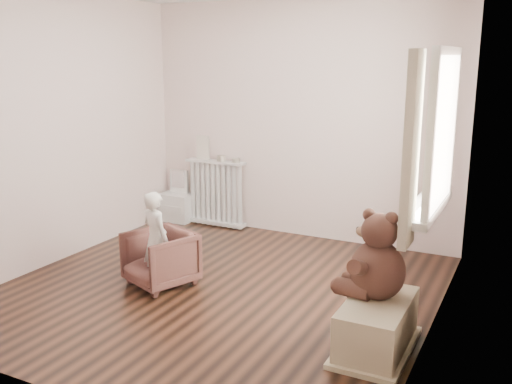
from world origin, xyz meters
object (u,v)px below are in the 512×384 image
at_px(toy_vanity, 177,199).
at_px(teddy_bear, 378,255).
at_px(child, 156,239).
at_px(toy_bench, 377,323).
at_px(plush_cat, 434,182).
at_px(armchair, 160,258).
at_px(radiator, 216,194).

distance_m(toy_vanity, teddy_bear, 3.65).
distance_m(child, teddy_bear, 2.02).
distance_m(toy_bench, plush_cat, 1.33).
bearing_deg(child, plush_cat, -137.97).
bearing_deg(plush_cat, teddy_bear, -105.23).
bearing_deg(armchair, child, -68.73).
xyz_separation_m(radiator, armchair, (0.50, -1.81, -0.14)).
bearing_deg(plush_cat, armchair, -165.58).
bearing_deg(plush_cat, child, -164.42).
xyz_separation_m(toy_bench, plush_cat, (0.14, 1.05, 0.80)).
relative_size(radiator, teddy_bear, 1.30).
bearing_deg(armchair, radiator, 126.65).
distance_m(toy_vanity, child, 2.11).
relative_size(toy_vanity, teddy_bear, 1.02).
height_order(toy_vanity, child, child).
xyz_separation_m(toy_bench, teddy_bear, (-0.03, 0.07, 0.47)).
bearing_deg(radiator, teddy_bear, -38.97).
height_order(child, toy_bench, child).
height_order(toy_bench, teddy_bear, teddy_bear).
relative_size(armchair, teddy_bear, 0.88).
distance_m(toy_vanity, toy_bench, 3.70).
distance_m(armchair, plush_cat, 2.42).
height_order(armchair, child, child).
distance_m(armchair, child, 0.20).
xyz_separation_m(toy_vanity, toy_bench, (3.07, -2.06, -0.08)).
bearing_deg(toy_vanity, child, -60.38).
xyz_separation_m(child, plush_cat, (2.17, 0.82, 0.56)).
bearing_deg(radiator, plush_cat, -21.24).
height_order(armchair, toy_bench, armchair).
height_order(radiator, child, child).
bearing_deg(toy_vanity, armchair, -59.70).
bearing_deg(armchair, toy_vanity, 141.57).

